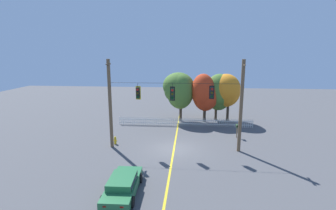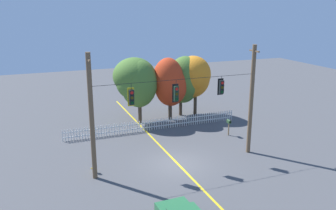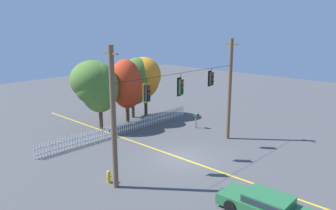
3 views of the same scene
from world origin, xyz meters
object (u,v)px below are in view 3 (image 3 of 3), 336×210
Objects in this scene: autumn_oak_far_east at (136,81)px; roadside_mailbox at (196,116)px; autumn_maple_mid at (127,85)px; autumn_maple_far_west at (143,77)px; traffic_signal_westbound_side at (211,79)px; parked_car at (266,205)px; fire_hydrant at (109,177)px; traffic_signal_northbound_primary at (147,93)px; traffic_signal_southbound_primary at (181,87)px; autumn_maple_near_fence at (96,85)px.

roadside_mailbox is (1.20, -6.59, -2.48)m from autumn_oak_far_east.
autumn_maple_mid is 1.01× the size of autumn_maple_far_west.
traffic_signal_westbound_side is 10.67m from parked_car.
autumn_oak_far_east reaches higher than fire_hydrant.
autumn_oak_far_east is 1.00× the size of autumn_maple_far_west.
traffic_signal_northbound_primary is 6.38m from traffic_signal_westbound_side.
traffic_signal_southbound_primary is 8.29m from roadside_mailbox.
parked_car is at bearing -86.19° from traffic_signal_northbound_primary.
fire_hydrant is 12.19m from roadside_mailbox.
fire_hydrant is (-11.42, -9.36, -3.56)m from autumn_maple_far_west.
autumn_oak_far_east reaches higher than roadside_mailbox.
autumn_oak_far_east reaches higher than parked_car.
traffic_signal_westbound_side is at bearing -104.27° from autumn_maple_far_west.
traffic_signal_northbound_primary is at bearing -16.98° from fire_hydrant.
roadside_mailbox is at bearing 51.86° from parked_car.
autumn_maple_mid reaches higher than parked_car.
autumn_oak_far_east is at bearing 51.43° from traffic_signal_northbound_primary.
traffic_signal_westbound_side reaches higher than autumn_oak_far_east.
traffic_signal_northbound_primary reaches higher than fire_hydrant.
autumn_maple_mid is at bearing 70.86° from traffic_signal_southbound_primary.
autumn_maple_far_west reaches higher than parked_car.
autumn_maple_near_fence is at bearing 71.83° from traffic_signal_northbound_primary.
autumn_maple_far_west reaches higher than fire_hydrant.
autumn_maple_far_west is at bearing 93.59° from roadside_mailbox.
traffic_signal_southbound_primary is at bearing -150.15° from roadside_mailbox.
traffic_signal_westbound_side is 0.22× the size of autumn_maple_near_fence.
fire_hydrant is (-8.85, 0.75, -4.83)m from traffic_signal_westbound_side.
autumn_maple_near_fence reaches higher than parked_car.
autumn_oak_far_east is 14.60m from fire_hydrant.
traffic_signal_southbound_primary is at bearing 71.81° from parked_car.
parked_car is 6.08× the size of fire_hydrant.
autumn_maple_near_fence is at bearing 88.98° from traffic_signal_southbound_primary.
fire_hydrant is at bearing 163.02° from traffic_signal_northbound_primary.
traffic_signal_southbound_primary is 0.25× the size of autumn_maple_near_fence.
autumn_maple_far_west is at bearing 39.34° from fire_hydrant.
parked_car is at bearing -127.58° from traffic_signal_westbound_side.
autumn_maple_near_fence reaches higher than traffic_signal_southbound_primary.
traffic_signal_southbound_primary is 11.78m from autumn_maple_far_west.
autumn_maple_near_fence is 1.02× the size of autumn_oak_far_east.
traffic_signal_southbound_primary is 7.24m from fire_hydrant.
autumn_maple_near_fence is 4.37× the size of roadside_mailbox.
autumn_maple_near_fence is at bearing -176.13° from autumn_maple_far_west.
autumn_maple_far_west is at bearing -8.37° from autumn_oak_far_east.
parked_car is (-5.76, -17.00, -3.03)m from autumn_maple_mid.
autumn_maple_mid is 6.97m from roadside_mailbox.
traffic_signal_northbound_primary is 0.96× the size of traffic_signal_southbound_primary.
fire_hydrant is (-2.97, 8.39, -0.24)m from parked_car.
autumn_maple_far_west is at bearing 3.87° from autumn_maple_near_fence.
autumn_oak_far_east is 1.30× the size of parked_car.
roadside_mailbox is (2.98, 3.64, -4.07)m from traffic_signal_westbound_side.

